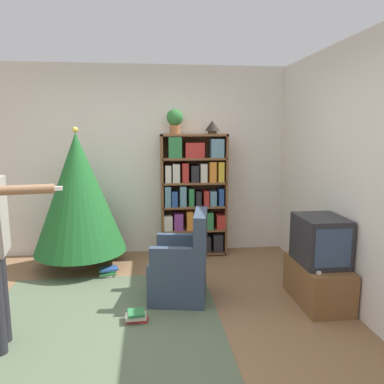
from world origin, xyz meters
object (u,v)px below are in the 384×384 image
at_px(bookshelf, 194,196).
at_px(armchair, 182,268).
at_px(potted_plant, 175,120).
at_px(table_lamp, 212,126).
at_px(television, 320,240).
at_px(christmas_tree, 78,193).

height_order(bookshelf, armchair, bookshelf).
xyz_separation_m(armchair, potted_plant, (0.03, 1.40, 1.54)).
xyz_separation_m(potted_plant, table_lamp, (0.50, -0.00, -0.09)).
distance_m(television, table_lamp, 2.15).
bearing_deg(armchair, potted_plant, -171.14).
bearing_deg(armchair, television, 89.89).
relative_size(christmas_tree, table_lamp, 8.84).
bearing_deg(bookshelf, potted_plant, 177.95).
xyz_separation_m(armchair, table_lamp, (0.54, 1.40, 1.45)).
height_order(bookshelf, potted_plant, potted_plant).
relative_size(bookshelf, potted_plant, 5.09).
xyz_separation_m(christmas_tree, armchair, (1.20, -1.03, -0.63)).
bearing_deg(potted_plant, armchair, -91.26).
bearing_deg(television, table_lamp, 116.40).
distance_m(armchair, table_lamp, 2.09).
xyz_separation_m(christmas_tree, potted_plant, (1.23, 0.38, 0.91)).
distance_m(christmas_tree, table_lamp, 1.95).
bearing_deg(bookshelf, television, -56.84).
height_order(armchair, table_lamp, table_lamp).
bearing_deg(potted_plant, christmas_tree, -162.96).
relative_size(television, potted_plant, 1.63).
xyz_separation_m(bookshelf, table_lamp, (0.25, 0.01, 0.95)).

